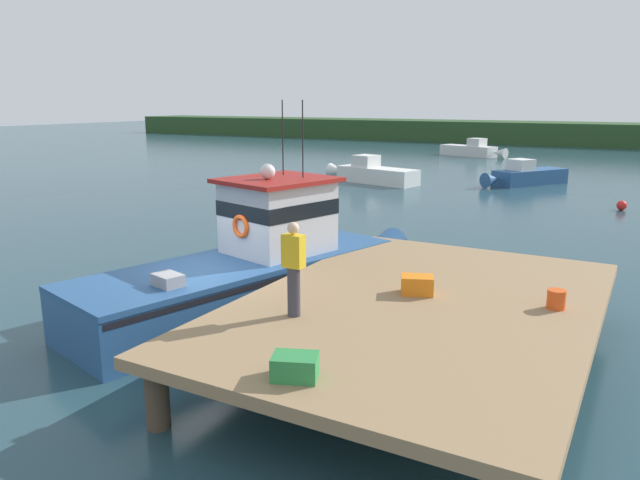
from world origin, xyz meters
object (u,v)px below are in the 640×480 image
crate_stack_near_edge (417,285)px  moored_boat_far_left (472,150)px  crate_single_by_cleat (295,367)px  mooring_buoy_spare_mooring (540,267)px  deckhand_by_the_boat (294,267)px  bait_bucket (556,299)px  mooring_buoy_channel_marker (622,205)px  main_fishing_boat (259,264)px  moored_boat_outer_mooring (371,173)px  moored_boat_far_right (525,176)px  mooring_buoy_outer (246,184)px

crate_stack_near_edge → moored_boat_far_left: moored_boat_far_left is taller
crate_single_by_cleat → mooring_buoy_spare_mooring: 11.06m
deckhand_by_the_boat → moored_boat_far_left: size_ratio=0.26×
bait_bucket → mooring_buoy_channel_marker: size_ratio=0.78×
crate_single_by_cleat → deckhand_by_the_boat: deckhand_by_the_boat is taller
main_fishing_boat → moored_boat_far_left: main_fishing_boat is taller
main_fishing_boat → moored_boat_outer_mooring: 22.50m
bait_bucket → moored_boat_far_right: 25.93m
crate_stack_near_edge → mooring_buoy_spare_mooring: crate_stack_near_edge is taller
crate_single_by_cleat → bait_bucket: (2.60, 4.58, 0.01)m
main_fishing_boat → crate_stack_near_edge: size_ratio=16.55×
moored_boat_outer_mooring → mooring_buoy_channel_marker: (13.61, -3.05, -0.33)m
moored_boat_far_left → moored_boat_outer_mooring: moored_boat_outer_mooring is taller
bait_bucket → moored_boat_outer_mooring: moored_boat_outer_mooring is taller
moored_boat_far_right → bait_bucket: bearing=-78.2°
bait_bucket → mooring_buoy_outer: bearing=138.8°
crate_stack_near_edge → mooring_buoy_outer: size_ratio=1.39×
deckhand_by_the_boat → mooring_buoy_spare_mooring: bearing=73.6°
deckhand_by_the_boat → mooring_buoy_spare_mooring: deckhand_by_the_boat is taller
moored_boat_far_right → mooring_buoy_channel_marker: bearing=-50.3°
crate_stack_near_edge → mooring_buoy_spare_mooring: bearing=79.9°
moored_boat_far_right → mooring_buoy_spare_mooring: 19.45m
crate_stack_near_edge → moored_boat_far_left: bearing=103.9°
mooring_buoy_channel_marker → mooring_buoy_outer: mooring_buoy_channel_marker is taller
moored_boat_far_right → crate_single_by_cleat: bearing=-84.9°
crate_single_by_cleat → moored_boat_far_right: crate_single_by_cleat is taller
main_fishing_boat → bait_bucket: 6.70m
main_fishing_boat → moored_boat_far_right: (1.39, 24.94, -0.49)m
deckhand_by_the_boat → moored_boat_far_left: 45.36m
crate_single_by_cleat → moored_boat_far_right: bearing=95.1°
moored_boat_far_left → deckhand_by_the_boat: bearing=-78.5°
crate_single_by_cleat → mooring_buoy_spare_mooring: bearing=82.9°
moored_boat_far_right → mooring_buoy_outer: bearing=-146.2°
moored_boat_far_right → moored_boat_outer_mooring: size_ratio=0.87×
main_fishing_boat → moored_boat_outer_mooring: bearing=107.6°
moored_boat_far_right → mooring_buoy_spare_mooring: size_ratio=11.28×
moored_boat_far_right → moored_boat_outer_mooring: moored_boat_outer_mooring is taller
main_fishing_boat → mooring_buoy_channel_marker: main_fishing_boat is taller
mooring_buoy_channel_marker → mooring_buoy_outer: size_ratio=1.00×
crate_single_by_cleat → moored_boat_far_right: 30.08m
main_fishing_boat → deckhand_by_the_boat: bearing=-46.7°
moored_boat_far_right → mooring_buoy_spare_mooring: (4.05, -19.03, -0.27)m
mooring_buoy_spare_mooring → moored_boat_far_left: bearing=108.1°
moored_boat_far_right → crate_stack_near_edge: bearing=-83.7°
mooring_buoy_spare_mooring → mooring_buoy_outer: size_ratio=1.15×
moored_boat_outer_mooring → mooring_buoy_outer: (-5.23, -5.49, -0.33)m
bait_bucket → mooring_buoy_channel_marker: (0.15, 18.83, -1.15)m
crate_single_by_cleat → mooring_buoy_outer: 26.46m
mooring_buoy_outer → deckhand_by_the_boat: bearing=-51.9°
crate_stack_near_edge → mooring_buoy_channel_marker: (2.58, 19.24, -1.16)m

